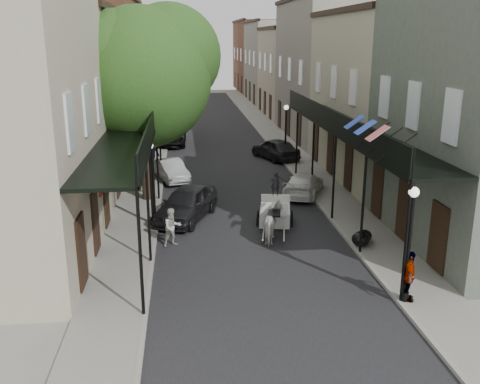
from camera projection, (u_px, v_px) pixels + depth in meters
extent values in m
plane|color=gray|center=(265.00, 282.00, 18.35)|extent=(140.00, 140.00, 0.00)
cube|color=black|center=(222.00, 157.00, 37.45)|extent=(8.00, 90.00, 0.01)
cube|color=gray|center=(150.00, 158.00, 36.92)|extent=(2.20, 90.00, 0.12)
cube|color=gray|center=(292.00, 155.00, 37.94)|extent=(2.20, 90.00, 0.12)
cube|color=#A8A086|center=(110.00, 73.00, 44.65)|extent=(5.00, 80.00, 10.50)
cube|color=gray|center=(312.00, 71.00, 46.42)|extent=(5.00, 80.00, 10.50)
cube|color=black|center=(130.00, 134.00, 23.41)|extent=(2.20, 18.00, 0.12)
cube|color=black|center=(153.00, 122.00, 23.38)|extent=(0.06, 18.00, 1.00)
cylinder|color=black|center=(140.00, 252.00, 15.44)|extent=(0.10, 0.10, 4.00)
cylinder|color=black|center=(154.00, 181.00, 23.08)|extent=(0.10, 0.10, 4.00)
cylinder|color=black|center=(160.00, 145.00, 30.72)|extent=(0.10, 0.10, 4.00)
cube|color=black|center=(351.00, 130.00, 24.43)|extent=(2.20, 18.00, 0.12)
cube|color=black|center=(329.00, 120.00, 24.19)|extent=(0.06, 18.00, 1.00)
cylinder|color=black|center=(406.00, 241.00, 16.26)|extent=(0.10, 0.10, 4.00)
cylinder|color=black|center=(334.00, 176.00, 23.90)|extent=(0.10, 0.10, 4.00)
cylinder|color=black|center=(297.00, 142.00, 31.54)|extent=(0.10, 0.10, 4.00)
cylinder|color=#382619|center=(144.00, 145.00, 26.61)|extent=(0.44, 0.44, 5.60)
sphere|color=#264A18|center=(141.00, 78.00, 25.70)|extent=(6.80, 6.80, 6.80)
sphere|color=#264A18|center=(169.00, 56.00, 26.13)|extent=(5.10, 5.10, 5.10)
cylinder|color=#382619|center=(157.00, 113.00, 40.06)|extent=(0.44, 0.44, 5.04)
sphere|color=#264A18|center=(155.00, 73.00, 39.24)|extent=(6.00, 6.00, 6.00)
sphere|color=#264A18|center=(171.00, 60.00, 39.69)|extent=(4.50, 4.50, 4.50)
cylinder|color=black|center=(404.00, 296.00, 16.79)|extent=(0.28, 0.28, 0.30)
cylinder|color=black|center=(408.00, 250.00, 16.35)|extent=(0.12, 0.12, 3.40)
sphere|color=white|center=(414.00, 192.00, 15.84)|extent=(0.32, 0.32, 0.32)
cylinder|color=black|center=(153.00, 221.00, 23.58)|extent=(0.28, 0.28, 0.30)
cylinder|color=black|center=(151.00, 188.00, 23.15)|extent=(0.12, 0.12, 3.40)
sphere|color=white|center=(149.00, 146.00, 22.64)|extent=(0.32, 0.32, 0.32)
cylinder|color=black|center=(285.00, 158.00, 35.88)|extent=(0.28, 0.28, 0.30)
cylinder|color=black|center=(286.00, 135.00, 35.45)|extent=(0.12, 0.12, 3.40)
sphere|color=white|center=(286.00, 107.00, 34.94)|extent=(0.32, 0.32, 0.32)
imported|color=beige|center=(274.00, 223.00, 21.84)|extent=(1.17, 1.96, 1.55)
torus|color=black|center=(259.00, 207.00, 24.56)|extent=(0.31, 1.20, 1.21)
torus|color=black|center=(292.00, 208.00, 24.43)|extent=(0.31, 1.20, 1.21)
torus|color=black|center=(261.00, 222.00, 23.37)|extent=(0.18, 0.63, 0.63)
torus|color=black|center=(288.00, 223.00, 23.27)|extent=(0.18, 0.63, 0.63)
cube|color=silver|center=(275.00, 200.00, 24.20)|extent=(1.61, 1.91, 0.66)
cube|color=silver|center=(275.00, 196.00, 23.13)|extent=(1.20, 0.72, 0.11)
cube|color=silver|center=(275.00, 192.00, 22.83)|extent=(1.12, 0.31, 0.47)
imported|color=black|center=(275.00, 183.00, 22.97)|extent=(0.43, 0.32, 1.06)
imported|color=#ACACA2|center=(172.00, 227.00, 21.35)|extent=(0.94, 0.86, 1.57)
imported|color=gray|center=(152.00, 153.00, 33.73)|extent=(1.36, 1.20, 1.82)
imported|color=gray|center=(409.00, 276.00, 16.61)|extent=(0.69, 1.04, 1.64)
imported|color=black|center=(187.00, 203.00, 24.47)|extent=(3.39, 4.84, 1.53)
imported|color=#A8A8AD|center=(171.00, 170.00, 31.20)|extent=(2.34, 3.92, 1.22)
imported|color=black|center=(171.00, 137.00, 41.46)|extent=(2.33, 4.84, 1.33)
imported|color=silver|center=(304.00, 184.00, 28.28)|extent=(3.15, 4.47, 1.20)
imported|color=black|center=(275.00, 149.00, 36.66)|extent=(3.18, 4.65, 1.47)
ellipsoid|color=black|center=(361.00, 239.00, 21.12)|extent=(0.70, 0.70, 0.59)
ellipsoid|color=black|center=(364.00, 236.00, 21.59)|extent=(0.61, 0.61, 0.49)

